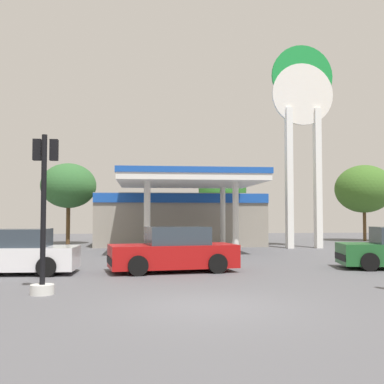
% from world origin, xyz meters
% --- Properties ---
extents(ground_plane, '(90.00, 90.00, 0.00)m').
position_xyz_m(ground_plane, '(0.00, 0.00, 0.00)').
color(ground_plane, '#56565B').
rests_on(ground_plane, ground).
extents(gas_station, '(11.44, 12.84, 4.50)m').
position_xyz_m(gas_station, '(1.11, 21.46, 2.14)').
color(gas_station, gray).
rests_on(gas_station, ground).
extents(station_pole_sign, '(4.03, 0.56, 13.17)m').
position_xyz_m(station_pole_sign, '(8.83, 18.68, 8.41)').
color(station_pole_sign, white).
rests_on(station_pole_sign, ground).
extents(car_0, '(4.88, 2.66, 1.66)m').
position_xyz_m(car_0, '(-0.34, 6.80, 0.75)').
color(car_0, black).
rests_on(car_0, ground).
extents(car_1, '(4.53, 2.17, 1.60)m').
position_xyz_m(car_1, '(-6.02, 6.67, 0.72)').
color(car_1, black).
rests_on(car_1, ground).
extents(traffic_signal_0, '(0.65, 0.67, 4.21)m').
position_xyz_m(traffic_signal_0, '(-4.09, 2.10, 1.83)').
color(traffic_signal_0, silver).
rests_on(traffic_signal_0, ground).
extents(tree_1, '(3.99, 3.99, 5.90)m').
position_xyz_m(tree_1, '(-6.83, 24.45, 4.25)').
color(tree_1, brown).
rests_on(tree_1, ground).
extents(tree_2, '(3.70, 3.70, 5.78)m').
position_xyz_m(tree_2, '(4.70, 25.34, 4.07)').
color(tree_2, brown).
rests_on(tree_2, ground).
extents(tree_3, '(4.69, 4.69, 6.25)m').
position_xyz_m(tree_3, '(16.68, 26.40, 4.28)').
color(tree_3, brown).
rests_on(tree_3, ground).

